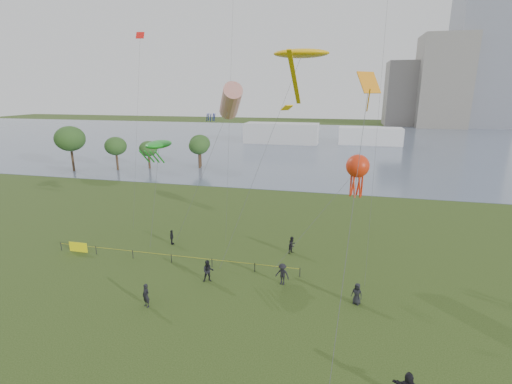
# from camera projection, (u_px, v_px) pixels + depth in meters

# --- Properties ---
(ground_plane) EXTENTS (400.00, 400.00, 0.00)m
(ground_plane) POSITION_uv_depth(u_px,v_px,m) (216.00, 371.00, 21.21)
(ground_plane) COLOR #233611
(lake) EXTENTS (400.00, 120.00, 0.08)m
(lake) POSITION_uv_depth(u_px,v_px,m) (322.00, 142.00, 115.07)
(lake) COLOR slate
(lake) RESTS_ON ground_plane
(building_mid) EXTENTS (20.00, 20.00, 38.00)m
(building_mid) POSITION_uv_depth(u_px,v_px,m) (442.00, 82.00, 158.10)
(building_mid) COLOR slate
(building_mid) RESTS_ON ground_plane
(building_low) EXTENTS (16.00, 18.00, 28.00)m
(building_low) POSITION_uv_depth(u_px,v_px,m) (404.00, 94.00, 168.14)
(building_low) COLOR slate
(building_low) RESTS_ON ground_plane
(pavilion_left) EXTENTS (22.00, 8.00, 6.00)m
(pavilion_left) POSITION_uv_depth(u_px,v_px,m) (282.00, 133.00, 112.23)
(pavilion_left) COLOR silver
(pavilion_left) RESTS_ON ground_plane
(pavilion_right) EXTENTS (18.00, 7.00, 5.00)m
(pavilion_right) POSITION_uv_depth(u_px,v_px,m) (370.00, 136.00, 109.45)
(pavilion_right) COLOR white
(pavilion_right) RESTS_ON ground_plane
(trees) EXTENTS (28.02, 15.33, 8.91)m
(trees) POSITION_uv_depth(u_px,v_px,m) (129.00, 143.00, 73.83)
(trees) COLOR #3B291A
(trees) RESTS_ON ground_plane
(fence) EXTENTS (24.07, 0.07, 1.05)m
(fence) POSITION_uv_depth(u_px,v_px,m) (113.00, 251.00, 35.83)
(fence) COLOR black
(fence) RESTS_ON ground_plane
(spectator_a) EXTENTS (1.13, 1.02, 1.90)m
(spectator_a) POSITION_uv_depth(u_px,v_px,m) (208.00, 271.00, 30.96)
(spectator_a) COLOR black
(spectator_a) RESTS_ON ground_plane
(spectator_b) EXTENTS (1.34, 0.98, 1.86)m
(spectator_b) POSITION_uv_depth(u_px,v_px,m) (282.00, 274.00, 30.51)
(spectator_b) COLOR black
(spectator_b) RESTS_ON ground_plane
(spectator_c) EXTENTS (0.56, 0.98, 1.57)m
(spectator_c) POSITION_uv_depth(u_px,v_px,m) (172.00, 237.00, 38.54)
(spectator_c) COLOR black
(spectator_c) RESTS_ON ground_plane
(spectator_d) EXTENTS (0.96, 0.81, 1.68)m
(spectator_d) POSITION_uv_depth(u_px,v_px,m) (357.00, 294.00, 27.74)
(spectator_d) COLOR black
(spectator_d) RESTS_ON ground_plane
(spectator_f) EXTENTS (0.78, 0.67, 1.81)m
(spectator_f) POSITION_uv_depth(u_px,v_px,m) (146.00, 296.00, 27.37)
(spectator_f) COLOR black
(spectator_f) RESTS_ON ground_plane
(spectator_g) EXTENTS (0.98, 1.05, 1.72)m
(spectator_g) POSITION_uv_depth(u_px,v_px,m) (292.00, 245.00, 36.44)
(spectator_g) COLOR black
(spectator_g) RESTS_ON ground_plane
(kite_stingray) EXTENTS (8.52, 10.08, 19.21)m
(kite_stingray) POSITION_uv_depth(u_px,v_px,m) (301.00, 54.00, 33.79)
(kite_stingray) COLOR #3F3F42
(kite_windsock) EXTENTS (7.15, 6.37, 16.44)m
(kite_windsock) POSITION_uv_depth(u_px,v_px,m) (231.00, 101.00, 38.46)
(kite_windsock) COLOR #3F3F42
(kite_creature) EXTENTS (2.20, 4.78, 10.61)m
(kite_creature) POSITION_uv_depth(u_px,v_px,m) (159.00, 145.00, 37.77)
(kite_creature) COLOR #3F3F42
(kite_octopus) EXTENTS (7.89, 5.87, 9.90)m
(kite_octopus) POSITION_uv_depth(u_px,v_px,m) (358.00, 167.00, 34.10)
(kite_octopus) COLOR #3F3F42
(kite_delta) EXTENTS (2.25, 12.33, 16.63)m
(kite_delta) POSITION_uv_depth(u_px,v_px,m) (367.00, 97.00, 21.44)
(kite_delta) COLOR #3F3F42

